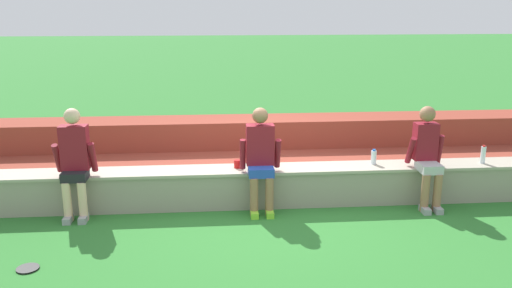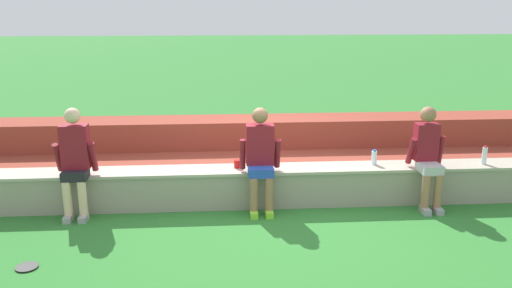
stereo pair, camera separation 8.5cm
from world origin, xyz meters
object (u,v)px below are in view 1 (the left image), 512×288
at_px(person_left_of_center, 261,157).
at_px(person_center, 427,154).
at_px(water_bottle_mid_left, 483,155).
at_px(water_bottle_near_right, 374,157).
at_px(plastic_cup_left_end, 237,164).
at_px(frisbee, 28,269).
at_px(person_far_left, 75,160).

distance_m(person_left_of_center, person_center, 2.29).
relative_size(person_center, water_bottle_mid_left, 5.24).
relative_size(water_bottle_near_right, plastic_cup_left_end, 1.96).
distance_m(plastic_cup_left_end, frisbee, 2.94).
height_order(person_center, plastic_cup_left_end, person_center).
bearing_deg(plastic_cup_left_end, frisbee, -143.58).
distance_m(person_left_of_center, frisbee, 3.09).
distance_m(person_center, water_bottle_mid_left, 0.93).
distance_m(person_far_left, person_left_of_center, 2.42).
bearing_deg(plastic_cup_left_end, water_bottle_mid_left, -1.13).
distance_m(water_bottle_near_right, plastic_cup_left_end, 1.93).
xyz_separation_m(person_center, water_bottle_mid_left, (0.90, 0.19, -0.09)).
xyz_separation_m(person_center, frisbee, (-4.91, -1.45, -0.73)).
distance_m(person_far_left, water_bottle_mid_left, 5.62).
xyz_separation_m(person_left_of_center, person_center, (2.29, -0.00, -0.02)).
bearing_deg(water_bottle_mid_left, plastic_cup_left_end, 178.87).
height_order(person_left_of_center, water_bottle_near_right, person_left_of_center).
height_order(person_far_left, person_center, person_far_left).
height_order(water_bottle_near_right, plastic_cup_left_end, water_bottle_near_right).
bearing_deg(water_bottle_mid_left, person_left_of_center, -176.61).
height_order(water_bottle_near_right, frisbee, water_bottle_near_right).
distance_m(person_far_left, plastic_cup_left_end, 2.14).
xyz_separation_m(person_left_of_center, plastic_cup_left_end, (-0.30, 0.26, -0.18)).
relative_size(water_bottle_mid_left, water_bottle_near_right, 1.22).
height_order(water_bottle_mid_left, plastic_cup_left_end, water_bottle_mid_left).
bearing_deg(water_bottle_mid_left, person_far_left, -178.00).
bearing_deg(plastic_cup_left_end, person_left_of_center, -40.64).
bearing_deg(person_far_left, water_bottle_near_right, 4.01).
xyz_separation_m(person_left_of_center, water_bottle_mid_left, (3.19, 0.19, -0.11)).
height_order(person_center, water_bottle_near_right, person_center).
relative_size(person_far_left, water_bottle_mid_left, 5.46).
height_order(person_left_of_center, person_center, person_left_of_center).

